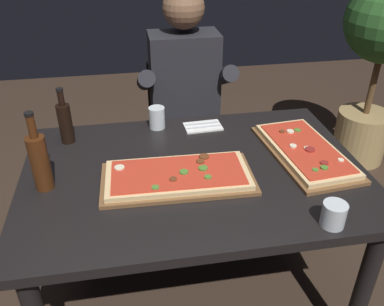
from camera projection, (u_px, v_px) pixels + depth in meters
The scene contains 12 objects.
ground_plane at pixel (194, 291), 2.07m from camera, with size 6.40×6.40×0.00m, color #38281E.
dining_table at pixel (194, 188), 1.73m from camera, with size 1.40×0.96×0.74m.
pizza_rectangular_front at pixel (178, 176), 1.61m from camera, with size 0.61×0.31×0.05m.
pizza_rectangular_left at pixel (305, 151), 1.77m from camera, with size 0.33×0.57×0.05m.
wine_bottle_dark at pixel (39, 161), 1.52m from camera, with size 0.07×0.07×0.32m.
oil_bottle_amber at pixel (65, 122), 1.83m from camera, with size 0.06×0.06×0.26m.
tumbler_near_camera at pixel (157, 119), 1.98m from camera, with size 0.08×0.08×0.11m.
tumbler_far_side at pixel (333, 216), 1.38m from camera, with size 0.08×0.08×0.09m.
napkin_cutlery_set at pixel (203, 126), 2.00m from camera, with size 0.19×0.12×0.01m.
diner_chair at pixel (183, 127), 2.55m from camera, with size 0.44×0.44×0.87m.
seated_diner at pixel (186, 97), 2.31m from camera, with size 0.53×0.41×1.33m.
potted_plant_corner at pixel (381, 51), 2.73m from camera, with size 0.56×0.56×1.32m.
Camera 1 is at (-0.25, -1.38, 1.68)m, focal length 38.25 mm.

